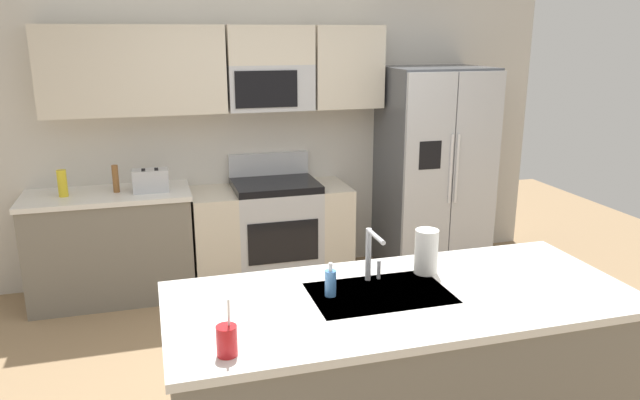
{
  "coord_description": "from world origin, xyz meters",
  "views": [
    {
      "loc": [
        -1.06,
        -3.17,
        2.14
      ],
      "look_at": [
        0.03,
        0.6,
        1.05
      ],
      "focal_mm": 33.92,
      "sensor_mm": 36.0,
      "label": 1
    }
  ],
  "objects_px": {
    "refrigerator": "(433,170)",
    "soap_dispenser": "(330,283)",
    "range_oven": "(272,232)",
    "pepper_mill": "(116,179)",
    "drink_cup_red": "(227,340)",
    "bottle_yellow": "(62,183)",
    "sink_faucet": "(371,251)",
    "paper_towel_roll": "(426,251)",
    "toaster": "(151,180)"
  },
  "relations": [
    {
      "from": "sink_faucet",
      "to": "toaster",
      "type": "bearing_deg",
      "value": 115.46
    },
    {
      "from": "range_oven",
      "to": "sink_faucet",
      "type": "xyz_separation_m",
      "value": [
        0.06,
        -2.27,
        0.62
      ]
    },
    {
      "from": "range_oven",
      "to": "sink_faucet",
      "type": "height_order",
      "value": "sink_faucet"
    },
    {
      "from": "pepper_mill",
      "to": "drink_cup_red",
      "type": "distance_m",
      "value": 2.85
    },
    {
      "from": "paper_towel_roll",
      "to": "sink_faucet",
      "type": "bearing_deg",
      "value": -173.88
    },
    {
      "from": "toaster",
      "to": "sink_faucet",
      "type": "distance_m",
      "value": 2.46
    },
    {
      "from": "toaster",
      "to": "sink_faucet",
      "type": "height_order",
      "value": "sink_faucet"
    },
    {
      "from": "drink_cup_red",
      "to": "paper_towel_roll",
      "type": "bearing_deg",
      "value": 26.59
    },
    {
      "from": "pepper_mill",
      "to": "soap_dispenser",
      "type": "xyz_separation_m",
      "value": [
        1.07,
        -2.37,
        -0.04
      ]
    },
    {
      "from": "refrigerator",
      "to": "drink_cup_red",
      "type": "relative_size",
      "value": 7.52
    },
    {
      "from": "refrigerator",
      "to": "bottle_yellow",
      "type": "height_order",
      "value": "refrigerator"
    },
    {
      "from": "bottle_yellow",
      "to": "refrigerator",
      "type": "bearing_deg",
      "value": -0.83
    },
    {
      "from": "drink_cup_red",
      "to": "pepper_mill",
      "type": "bearing_deg",
      "value": 100.44
    },
    {
      "from": "pepper_mill",
      "to": "sink_faucet",
      "type": "bearing_deg",
      "value": -59.72
    },
    {
      "from": "range_oven",
      "to": "bottle_yellow",
      "type": "distance_m",
      "value": 1.75
    },
    {
      "from": "drink_cup_red",
      "to": "soap_dispenser",
      "type": "bearing_deg",
      "value": 37.38
    },
    {
      "from": "sink_faucet",
      "to": "soap_dispenser",
      "type": "distance_m",
      "value": 0.29
    },
    {
      "from": "sink_faucet",
      "to": "refrigerator",
      "type": "bearing_deg",
      "value": 56.79
    },
    {
      "from": "refrigerator",
      "to": "paper_towel_roll",
      "type": "distance_m",
      "value": 2.44
    },
    {
      "from": "range_oven",
      "to": "toaster",
      "type": "bearing_deg",
      "value": -176.97
    },
    {
      "from": "range_oven",
      "to": "paper_towel_roll",
      "type": "bearing_deg",
      "value": -80.17
    },
    {
      "from": "range_oven",
      "to": "refrigerator",
      "type": "distance_m",
      "value": 1.58
    },
    {
      "from": "refrigerator",
      "to": "soap_dispenser",
      "type": "height_order",
      "value": "refrigerator"
    },
    {
      "from": "refrigerator",
      "to": "soap_dispenser",
      "type": "relative_size",
      "value": 10.88
    },
    {
      "from": "range_oven",
      "to": "soap_dispenser",
      "type": "xyz_separation_m",
      "value": [
        -0.19,
        -2.38,
        0.53
      ]
    },
    {
      "from": "pepper_mill",
      "to": "soap_dispenser",
      "type": "height_order",
      "value": "pepper_mill"
    },
    {
      "from": "toaster",
      "to": "soap_dispenser",
      "type": "xyz_separation_m",
      "value": [
        0.81,
        -2.32,
        -0.02
      ]
    },
    {
      "from": "sink_faucet",
      "to": "paper_towel_roll",
      "type": "distance_m",
      "value": 0.33
    },
    {
      "from": "toaster",
      "to": "bottle_yellow",
      "type": "bearing_deg",
      "value": 177.71
    },
    {
      "from": "pepper_mill",
      "to": "soap_dispenser",
      "type": "relative_size",
      "value": 1.3
    },
    {
      "from": "bottle_yellow",
      "to": "soap_dispenser",
      "type": "height_order",
      "value": "bottle_yellow"
    },
    {
      "from": "range_oven",
      "to": "drink_cup_red",
      "type": "distance_m",
      "value": 2.95
    },
    {
      "from": "paper_towel_roll",
      "to": "bottle_yellow",
      "type": "bearing_deg",
      "value": 132.75
    },
    {
      "from": "bottle_yellow",
      "to": "drink_cup_red",
      "type": "relative_size",
      "value": 0.86
    },
    {
      "from": "soap_dispenser",
      "to": "paper_towel_roll",
      "type": "relative_size",
      "value": 0.71
    },
    {
      "from": "sink_faucet",
      "to": "soap_dispenser",
      "type": "bearing_deg",
      "value": -157.14
    },
    {
      "from": "bottle_yellow",
      "to": "range_oven",
      "type": "bearing_deg",
      "value": 0.9
    },
    {
      "from": "range_oven",
      "to": "soap_dispenser",
      "type": "relative_size",
      "value": 8.0
    },
    {
      "from": "sink_faucet",
      "to": "soap_dispenser",
      "type": "xyz_separation_m",
      "value": [
        -0.25,
        -0.11,
        -0.1
      ]
    },
    {
      "from": "pepper_mill",
      "to": "drink_cup_red",
      "type": "xyz_separation_m",
      "value": [
        0.52,
        -2.8,
        -0.05
      ]
    },
    {
      "from": "drink_cup_red",
      "to": "paper_towel_roll",
      "type": "distance_m",
      "value": 1.27
    },
    {
      "from": "refrigerator",
      "to": "pepper_mill",
      "type": "relative_size",
      "value": 8.35
    },
    {
      "from": "bottle_yellow",
      "to": "sink_faucet",
      "type": "relative_size",
      "value": 0.75
    },
    {
      "from": "soap_dispenser",
      "to": "drink_cup_red",
      "type": "bearing_deg",
      "value": -142.62
    },
    {
      "from": "toaster",
      "to": "paper_towel_roll",
      "type": "relative_size",
      "value": 1.17
    },
    {
      "from": "toaster",
      "to": "pepper_mill",
      "type": "xyz_separation_m",
      "value": [
        -0.27,
        0.05,
        0.02
      ]
    },
    {
      "from": "sink_faucet",
      "to": "paper_towel_roll",
      "type": "xyz_separation_m",
      "value": [
        0.32,
        0.03,
        -0.05
      ]
    },
    {
      "from": "range_oven",
      "to": "refrigerator",
      "type": "xyz_separation_m",
      "value": [
        1.5,
        -0.07,
        0.48
      ]
    },
    {
      "from": "bottle_yellow",
      "to": "toaster",
      "type": "bearing_deg",
      "value": -2.29
    },
    {
      "from": "bottle_yellow",
      "to": "drink_cup_red",
      "type": "bearing_deg",
      "value": -71.84
    }
  ]
}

